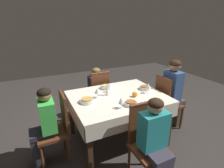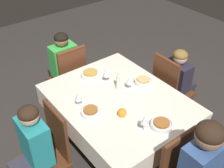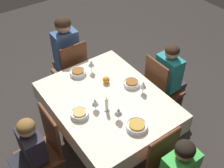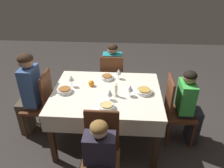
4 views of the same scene
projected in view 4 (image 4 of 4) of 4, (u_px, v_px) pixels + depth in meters
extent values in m
plane|color=#332D2B|center=(107.00, 136.00, 3.13)|extent=(8.00, 8.00, 0.00)
cube|color=silver|center=(107.00, 93.00, 2.76)|extent=(1.36, 1.08, 0.04)
cube|color=silver|center=(110.00, 80.00, 3.27)|extent=(1.36, 0.01, 0.18)
cube|color=silver|center=(102.00, 128.00, 2.35)|extent=(1.36, 0.01, 0.18)
cube|color=silver|center=(160.00, 102.00, 2.77)|extent=(0.01, 1.08, 0.18)
cube|color=silver|center=(55.00, 98.00, 2.85)|extent=(0.01, 1.08, 0.18)
cube|color=#3D2616|center=(150.00, 99.00, 3.32)|extent=(0.06, 0.06, 0.72)
cube|color=#3D2616|center=(70.00, 96.00, 3.39)|extent=(0.06, 0.06, 0.72)
cube|color=#3D2616|center=(156.00, 144.00, 2.51)|extent=(0.06, 0.06, 0.72)
cube|color=#3D2616|center=(52.00, 139.00, 2.58)|extent=(0.06, 0.06, 0.72)
cube|color=#562D19|center=(37.00, 107.00, 3.02)|extent=(0.38, 0.38, 0.04)
cube|color=#562D19|center=(47.00, 91.00, 2.88)|extent=(0.03, 0.35, 0.49)
cylinder|color=#562D19|center=(44.00, 75.00, 2.76)|extent=(0.04, 0.34, 0.04)
cylinder|color=#562D19|center=(33.00, 112.00, 3.29)|extent=(0.03, 0.03, 0.41)
cylinder|color=#562D19|center=(24.00, 127.00, 3.00)|extent=(0.03, 0.03, 0.41)
cylinder|color=#562D19|center=(55.00, 113.00, 3.27)|extent=(0.03, 0.03, 0.41)
cylinder|color=#562D19|center=(48.00, 128.00, 2.98)|extent=(0.03, 0.03, 0.41)
cube|color=#562D19|center=(180.00, 114.00, 2.88)|extent=(0.38, 0.38, 0.04)
cube|color=#562D19|center=(169.00, 97.00, 2.76)|extent=(0.03, 0.35, 0.49)
cylinder|color=#562D19|center=(172.00, 80.00, 2.64)|extent=(0.04, 0.34, 0.04)
cylinder|color=#562D19|center=(193.00, 136.00, 2.84)|extent=(0.03, 0.03, 0.41)
cylinder|color=#562D19|center=(187.00, 120.00, 3.13)|extent=(0.03, 0.03, 0.41)
cylinder|color=#562D19|center=(167.00, 135.00, 2.86)|extent=(0.03, 0.03, 0.41)
cylinder|color=#562D19|center=(164.00, 119.00, 3.15)|extent=(0.03, 0.03, 0.41)
cube|color=#562D19|center=(112.00, 82.00, 3.63)|extent=(0.38, 0.38, 0.04)
cube|color=#562D19|center=(112.00, 73.00, 3.35)|extent=(0.35, 0.03, 0.49)
cylinder|color=#562D19|center=(112.00, 58.00, 3.22)|extent=(0.34, 0.04, 0.04)
cylinder|color=#562D19|center=(122.00, 89.00, 3.87)|extent=(0.03, 0.03, 0.41)
cylinder|color=#562D19|center=(104.00, 88.00, 3.89)|extent=(0.03, 0.03, 0.41)
cylinder|color=#562D19|center=(122.00, 99.00, 3.59)|extent=(0.03, 0.03, 0.41)
cylinder|color=#562D19|center=(102.00, 98.00, 3.61)|extent=(0.03, 0.03, 0.41)
cube|color=#562D19|center=(101.00, 163.00, 2.20)|extent=(0.38, 0.38, 0.04)
cube|color=#562D19|center=(102.00, 131.00, 2.21)|extent=(0.35, 0.03, 0.49)
cylinder|color=#562D19|center=(101.00, 112.00, 2.09)|extent=(0.34, 0.04, 0.04)
cylinder|color=#562D19|center=(88.00, 164.00, 2.46)|extent=(0.03, 0.03, 0.41)
cylinder|color=#562D19|center=(117.00, 166.00, 2.44)|extent=(0.03, 0.03, 0.41)
cube|color=#4C4233|center=(26.00, 118.00, 3.14)|extent=(0.14, 0.22, 0.45)
cube|color=#4C4233|center=(29.00, 104.00, 3.01)|extent=(0.31, 0.24, 0.06)
cube|color=#38568E|center=(31.00, 86.00, 2.85)|extent=(0.18, 0.30, 0.52)
sphere|color=#9E7051|center=(26.00, 61.00, 2.68)|extent=(0.19, 0.19, 0.19)
ellipsoid|color=black|center=(25.00, 59.00, 2.66)|extent=(0.19, 0.19, 0.13)
cube|color=#282833|center=(193.00, 127.00, 2.97)|extent=(0.14, 0.22, 0.45)
cube|color=#282833|center=(190.00, 112.00, 2.85)|extent=(0.31, 0.24, 0.06)
cube|color=green|center=(186.00, 97.00, 2.74)|extent=(0.18, 0.30, 0.40)
sphere|color=#9E7051|center=(190.00, 77.00, 2.60)|extent=(0.16, 0.16, 0.16)
ellipsoid|color=black|center=(190.00, 75.00, 2.59)|extent=(0.16, 0.16, 0.11)
cube|color=#383342|center=(113.00, 87.00, 3.90)|extent=(0.23, 0.14, 0.45)
cube|color=#383342|center=(113.00, 76.00, 3.70)|extent=(0.24, 0.31, 0.06)
cube|color=teal|center=(112.00, 66.00, 3.51)|extent=(0.30, 0.18, 0.42)
sphere|color=#D6A884|center=(112.00, 49.00, 3.37)|extent=(0.16, 0.16, 0.16)
ellipsoid|color=black|center=(112.00, 47.00, 3.35)|extent=(0.16, 0.16, 0.11)
cube|color=#282333|center=(100.00, 148.00, 2.05)|extent=(0.30, 0.18, 0.31)
sphere|color=beige|center=(99.00, 130.00, 1.94)|extent=(0.16, 0.16, 0.16)
ellipsoid|color=brown|center=(99.00, 127.00, 1.92)|extent=(0.16, 0.16, 0.11)
cylinder|color=silver|center=(65.00, 91.00, 2.73)|extent=(0.19, 0.19, 0.04)
torus|color=silver|center=(65.00, 89.00, 2.72)|extent=(0.18, 0.18, 0.01)
cylinder|color=#995B28|center=(65.00, 89.00, 2.71)|extent=(0.14, 0.14, 0.02)
cylinder|color=white|center=(72.00, 86.00, 2.86)|extent=(0.07, 0.07, 0.00)
cylinder|color=white|center=(72.00, 83.00, 2.84)|extent=(0.01, 0.01, 0.08)
cone|color=white|center=(71.00, 78.00, 2.80)|extent=(0.07, 0.07, 0.07)
cylinder|color=white|center=(71.00, 79.00, 2.81)|extent=(0.04, 0.04, 0.03)
cylinder|color=silver|center=(144.00, 92.00, 2.71)|extent=(0.21, 0.21, 0.04)
torus|color=silver|center=(145.00, 90.00, 2.70)|extent=(0.20, 0.20, 0.01)
cylinder|color=gold|center=(145.00, 90.00, 2.70)|extent=(0.15, 0.15, 0.02)
cylinder|color=white|center=(130.00, 96.00, 2.66)|extent=(0.06, 0.06, 0.00)
cylinder|color=white|center=(130.00, 93.00, 2.65)|extent=(0.01, 0.01, 0.07)
cone|color=white|center=(130.00, 88.00, 2.61)|extent=(0.08, 0.08, 0.08)
cylinder|color=white|center=(130.00, 89.00, 2.62)|extent=(0.05, 0.05, 0.03)
cylinder|color=silver|center=(107.00, 78.00, 3.03)|extent=(0.18, 0.18, 0.04)
torus|color=silver|center=(107.00, 76.00, 3.02)|extent=(0.18, 0.18, 0.01)
cylinder|color=#995B28|center=(107.00, 76.00, 3.01)|extent=(0.13, 0.13, 0.02)
cylinder|color=white|center=(119.00, 78.00, 3.04)|extent=(0.06, 0.06, 0.00)
cylinder|color=white|center=(119.00, 76.00, 3.03)|extent=(0.01, 0.01, 0.06)
cone|color=white|center=(119.00, 71.00, 2.99)|extent=(0.07, 0.07, 0.08)
cylinder|color=white|center=(119.00, 73.00, 3.00)|extent=(0.04, 0.04, 0.04)
cylinder|color=silver|center=(107.00, 107.00, 2.43)|extent=(0.18, 0.18, 0.04)
torus|color=silver|center=(107.00, 105.00, 2.42)|extent=(0.18, 0.18, 0.01)
cylinder|color=tan|center=(107.00, 105.00, 2.42)|extent=(0.13, 0.13, 0.02)
cylinder|color=white|center=(110.00, 100.00, 2.59)|extent=(0.06, 0.06, 0.00)
cylinder|color=white|center=(110.00, 97.00, 2.57)|extent=(0.01, 0.01, 0.06)
cone|color=white|center=(110.00, 93.00, 2.54)|extent=(0.07, 0.07, 0.08)
cylinder|color=white|center=(110.00, 94.00, 2.54)|extent=(0.04, 0.04, 0.03)
cylinder|color=beige|center=(116.00, 96.00, 2.66)|extent=(0.06, 0.06, 0.01)
cylinder|color=white|center=(116.00, 90.00, 2.62)|extent=(0.03, 0.03, 0.14)
ellipsoid|color=#F9C64C|center=(116.00, 84.00, 2.57)|extent=(0.01, 0.01, 0.03)
sphere|color=orange|center=(91.00, 83.00, 2.85)|extent=(0.08, 0.08, 0.08)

